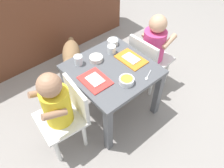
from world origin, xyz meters
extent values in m
plane|color=gray|center=(0.00, 0.00, 0.00)|extent=(7.00, 7.00, 0.00)
cube|color=brown|center=(0.00, 1.02, 0.43)|extent=(1.73, 0.31, 0.86)
cube|color=#515459|center=(0.00, 0.00, 0.42)|extent=(0.54, 0.54, 0.03)
cube|color=#515459|center=(-0.24, -0.24, 0.21)|extent=(0.04, 0.04, 0.41)
cube|color=#515459|center=(0.24, -0.24, 0.21)|extent=(0.04, 0.04, 0.41)
cube|color=#515459|center=(-0.24, 0.24, 0.21)|extent=(0.04, 0.04, 0.41)
cube|color=#515459|center=(0.24, 0.24, 0.21)|extent=(0.04, 0.04, 0.41)
cube|color=silver|center=(-0.44, -0.01, 0.27)|extent=(0.31, 0.31, 0.02)
cube|color=silver|center=(-0.31, -0.02, 0.39)|extent=(0.05, 0.27, 0.22)
cylinder|color=yellow|center=(-0.44, -0.01, 0.40)|extent=(0.17, 0.17, 0.25)
sphere|color=#A87A5B|center=(-0.45, -0.01, 0.59)|extent=(0.14, 0.14, 0.14)
cylinder|color=silver|center=(-0.53, 0.10, 0.13)|extent=(0.03, 0.03, 0.26)
cylinder|color=silver|center=(-0.55, -0.10, 0.13)|extent=(0.03, 0.03, 0.26)
cylinder|color=silver|center=(-0.33, 0.08, 0.13)|extent=(0.03, 0.03, 0.26)
cylinder|color=silver|center=(-0.35, -0.12, 0.13)|extent=(0.03, 0.03, 0.26)
cylinder|color=#A87A5B|center=(-0.48, 0.09, 0.47)|extent=(0.15, 0.05, 0.09)
cylinder|color=#A87A5B|center=(-0.50, -0.10, 0.47)|extent=(0.15, 0.05, 0.09)
cube|color=silver|center=(0.44, 0.01, 0.27)|extent=(0.29, 0.29, 0.02)
cube|color=silver|center=(0.31, 0.01, 0.39)|extent=(0.04, 0.27, 0.22)
cylinder|color=#D83F7F|center=(0.44, 0.01, 0.40)|extent=(0.17, 0.17, 0.25)
sphere|color=tan|center=(0.45, 0.01, 0.59)|extent=(0.13, 0.13, 0.13)
cylinder|color=silver|center=(0.54, -0.08, 0.13)|extent=(0.03, 0.03, 0.26)
cylinder|color=silver|center=(0.53, 0.12, 0.13)|extent=(0.03, 0.03, 0.26)
cylinder|color=silver|center=(0.34, -0.09, 0.13)|extent=(0.03, 0.03, 0.26)
cylinder|color=silver|center=(0.33, 0.11, 0.13)|extent=(0.03, 0.03, 0.26)
cylinder|color=tan|center=(0.49, -0.08, 0.47)|extent=(0.15, 0.05, 0.09)
cylinder|color=tan|center=(0.48, 0.11, 0.47)|extent=(0.15, 0.05, 0.09)
ellipsoid|color=olive|center=(0.03, 0.59, 0.18)|extent=(0.33, 0.38, 0.17)
sphere|color=olive|center=(-0.08, 0.42, 0.23)|extent=(0.13, 0.13, 0.13)
sphere|color=black|center=(-0.11, 0.39, 0.22)|extent=(0.06, 0.06, 0.06)
torus|color=green|center=(-0.06, 0.45, 0.21)|extent=(0.11, 0.09, 0.11)
sphere|color=olive|center=(0.12, 0.73, 0.22)|extent=(0.05, 0.05, 0.05)
cylinder|color=olive|center=(-0.06, 0.54, 0.06)|extent=(0.04, 0.04, 0.11)
cylinder|color=olive|center=(0.02, 0.48, 0.06)|extent=(0.04, 0.04, 0.11)
cylinder|color=olive|center=(0.05, 0.70, 0.06)|extent=(0.04, 0.04, 0.11)
cylinder|color=olive|center=(0.12, 0.65, 0.06)|extent=(0.04, 0.04, 0.11)
cube|color=red|center=(-0.16, -0.02, 0.44)|extent=(0.16, 0.20, 0.01)
cube|color=white|center=(-0.16, -0.02, 0.45)|extent=(0.09, 0.11, 0.01)
cube|color=orange|center=(0.16, -0.02, 0.44)|extent=(0.14, 0.21, 0.01)
cube|color=white|center=(0.16, -0.02, 0.45)|extent=(0.08, 0.12, 0.01)
cylinder|color=white|center=(0.11, 0.13, 0.47)|extent=(0.06, 0.06, 0.06)
cylinder|color=silver|center=(0.11, 0.13, 0.45)|extent=(0.05, 0.05, 0.03)
cylinder|color=white|center=(-0.14, 0.18, 0.47)|extent=(0.06, 0.06, 0.06)
cylinder|color=silver|center=(-0.14, 0.18, 0.46)|extent=(0.05, 0.05, 0.04)
cylinder|color=silver|center=(-0.03, 0.13, 0.45)|extent=(0.09, 0.09, 0.03)
cylinder|color=gold|center=(-0.03, 0.13, 0.47)|extent=(0.08, 0.08, 0.01)
cylinder|color=white|center=(-0.02, -0.16, 0.46)|extent=(0.10, 0.10, 0.04)
cylinder|color=gold|center=(-0.02, -0.16, 0.47)|extent=(0.08, 0.08, 0.01)
cylinder|color=white|center=(0.18, 0.20, 0.46)|extent=(0.08, 0.08, 0.04)
cylinder|color=#D84C33|center=(0.18, 0.20, 0.47)|extent=(0.06, 0.06, 0.01)
cylinder|color=silver|center=(0.15, -0.20, 0.44)|extent=(0.07, 0.04, 0.01)
ellipsoid|color=silver|center=(0.10, -0.22, 0.44)|extent=(0.03, 0.03, 0.01)
camera|label=1|loc=(-0.73, -0.85, 1.46)|focal=36.35mm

